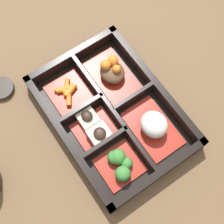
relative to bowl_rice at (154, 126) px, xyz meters
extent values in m
plane|color=brown|center=(-0.07, -0.05, -0.03)|extent=(3.00, 3.00, 0.00)
cube|color=black|center=(-0.07, -0.05, -0.03)|extent=(0.33, 0.23, 0.01)
cube|color=black|center=(-0.07, -0.16, -0.01)|extent=(0.33, 0.01, 0.04)
cube|color=black|center=(-0.07, 0.06, -0.01)|extent=(0.33, 0.01, 0.04)
cube|color=black|center=(-0.23, -0.05, -0.01)|extent=(0.01, 0.23, 0.04)
cube|color=black|center=(0.08, -0.05, -0.01)|extent=(0.01, 0.23, 0.04)
cube|color=black|center=(-0.07, -0.05, -0.01)|extent=(0.30, 0.01, 0.04)
cube|color=black|center=(-0.11, -0.10, -0.01)|extent=(0.01, 0.10, 0.04)
cube|color=black|center=(-0.03, -0.10, -0.01)|extent=(0.01, 0.10, 0.04)
cube|color=black|center=(-0.07, 0.00, -0.01)|extent=(0.01, 0.10, 0.04)
cube|color=maroon|center=(-0.15, 0.00, -0.02)|extent=(0.13, 0.08, 0.01)
ellipsoid|color=brown|center=(-0.15, 0.00, 0.00)|extent=(0.06, 0.05, 0.03)
sphere|color=orange|center=(-0.16, 0.01, 0.02)|extent=(0.02, 0.02, 0.02)
sphere|color=orange|center=(-0.14, 0.01, 0.02)|extent=(0.02, 0.02, 0.02)
sphere|color=orange|center=(-0.16, -0.01, 0.02)|extent=(0.02, 0.02, 0.02)
cube|color=maroon|center=(0.00, 0.00, -0.02)|extent=(0.13, 0.08, 0.01)
ellipsoid|color=silver|center=(0.00, 0.00, 0.01)|extent=(0.06, 0.05, 0.05)
cube|color=maroon|center=(-0.17, -0.10, -0.02)|extent=(0.09, 0.08, 0.01)
cylinder|color=orange|center=(-0.15, -0.11, -0.01)|extent=(0.03, 0.03, 0.01)
cylinder|color=orange|center=(-0.17, -0.10, -0.01)|extent=(0.02, 0.04, 0.01)
cylinder|color=orange|center=(-0.18, -0.10, -0.01)|extent=(0.04, 0.03, 0.01)
cylinder|color=orange|center=(-0.16, -0.10, -0.01)|extent=(0.02, 0.03, 0.01)
cylinder|color=orange|center=(-0.18, -0.11, -0.01)|extent=(0.03, 0.03, 0.01)
cube|color=maroon|center=(-0.07, -0.10, -0.02)|extent=(0.07, 0.08, 0.01)
cube|color=beige|center=(-0.09, -0.10, -0.01)|extent=(0.04, 0.04, 0.02)
ellipsoid|color=black|center=(-0.09, -0.10, 0.00)|extent=(0.03, 0.02, 0.01)
cube|color=beige|center=(-0.04, -0.10, 0.00)|extent=(0.04, 0.04, 0.02)
ellipsoid|color=black|center=(-0.04, -0.10, 0.01)|extent=(0.03, 0.03, 0.01)
cube|color=maroon|center=(0.02, -0.10, -0.02)|extent=(0.08, 0.08, 0.01)
sphere|color=#387A33|center=(0.04, -0.11, 0.00)|extent=(0.03, 0.03, 0.03)
sphere|color=#387A33|center=(0.03, -0.09, -0.01)|extent=(0.02, 0.02, 0.02)
sphere|color=#387A33|center=(0.01, -0.10, 0.00)|extent=(0.03, 0.03, 0.03)
sphere|color=#387A33|center=(0.01, -0.10, 0.00)|extent=(0.03, 0.03, 0.03)
cylinder|color=#2D2823|center=(-0.26, -0.22, -0.03)|extent=(0.05, 0.05, 0.01)
cylinder|color=black|center=(-0.26, -0.22, -0.02)|extent=(0.04, 0.04, 0.00)
camera|label=1|loc=(0.11, -0.18, 0.59)|focal=50.00mm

